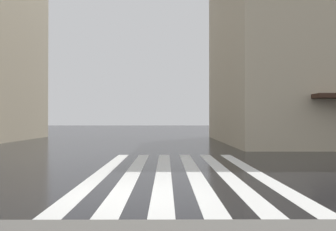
{
  "coord_description": "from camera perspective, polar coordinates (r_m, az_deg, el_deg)",
  "views": [
    {
      "loc": [
        -9.48,
        -0.92,
        1.75
      ],
      "look_at": [
        4.52,
        -0.99,
        1.89
      ],
      "focal_mm": 43.34,
      "sensor_mm": 36.0,
      "label": 1
    }
  ],
  "objects": [
    {
      "name": "zebra_crossing",
      "position": [
        13.6,
        1.49,
        -7.94
      ],
      "size": [
        13.0,
        5.5,
        0.01
      ],
      "color": "silver",
      "rests_on": "ground_plane"
    },
    {
      "name": "ground_plane",
      "position": [
        9.69,
        -5.84,
        -10.96
      ],
      "size": [
        220.0,
        220.0,
        0.0
      ],
      "primitive_type": "plane",
      "color": "black"
    }
  ]
}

